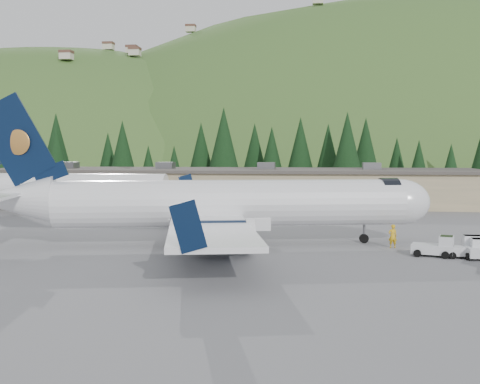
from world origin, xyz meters
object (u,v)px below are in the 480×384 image
Objects in this scene: baggage_tug_a at (468,249)px; baggage_tug_b at (436,247)px; airliner at (218,205)px; terminal_building at (232,186)px; ramp_worker at (393,236)px; second_airliner at (56,187)px; baggage_tug_d at (475,248)px.

baggage_tug_a is 0.87× the size of baggage_tug_b.
terminal_building is at bearing 83.97° from airliner.
terminal_building is 42.15m from ramp_worker.
baggage_tug_b is 0.05× the size of terminal_building.
airliner is 19.55× the size of ramp_worker.
baggage_tug_b is at bearing -32.11° from second_airliner.
terminal_building reaches higher than baggage_tug_a.
ramp_worker is (18.13, -38.02, -1.67)m from terminal_building.
baggage_tug_b is (16.91, -3.35, -2.62)m from airliner.
airliner reaches higher than baggage_tug_b.
airliner is 14.39m from ramp_worker.
terminal_building is 47.95m from baggage_tug_d.
airliner is at bearing -42.98° from second_airliner.
baggage_tug_d is (23.55, -41.72, -1.93)m from terminal_building.
baggage_tug_a is at bearing 108.67° from baggage_tug_d.
baggage_tug_d is (19.62, -3.49, -2.63)m from airliner.
terminal_building reaches higher than ramp_worker.
ramp_worker is (14.20, 0.21, -2.37)m from airliner.
airliner reaches higher than terminal_building.
airliner reaches higher than baggage_tug_a.
baggage_tug_d reaches higher than baggage_tug_a.
baggage_tug_b is 4.48m from ramp_worker.
baggage_tug_a is 0.55m from baggage_tug_d.
baggage_tug_a is at bearing 131.49° from ramp_worker.
baggage_tug_a is at bearing -31.09° from second_airliner.
second_airliner is (-23.85, 22.23, -0.00)m from airliner.
second_airliner is 48.19m from baggage_tug_b.
terminal_building is at bearing 132.96° from baggage_tug_b.
ramp_worker is at bearing -30.06° from second_airliner.
second_airliner reaches higher than baggage_tug_d.
second_airliner is at bearing 125.11° from airliner.
second_airliner reaches higher than baggage_tug_a.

